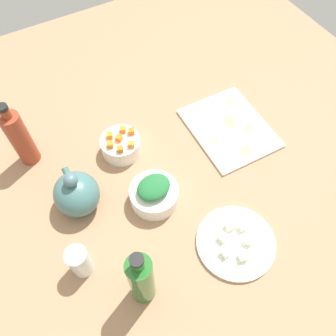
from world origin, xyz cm
name	(u,v)px	position (x,y,z in cm)	size (l,w,h in cm)	color
tabletop	(168,179)	(0.00, 0.00, 1.50)	(190.00, 190.00, 3.00)	#A37756
cutting_board	(229,128)	(6.43, -27.74, 3.50)	(30.53, 24.72, 1.00)	silver
plate_tofu	(236,243)	(-28.49, -5.80, 3.60)	(22.17, 22.17, 1.20)	white
bowl_greens	(154,195)	(-5.15, 7.60, 5.90)	(14.41, 14.41, 5.81)	white
bowl_carrots	(121,146)	(16.12, 8.51, 6.00)	(12.74, 12.74, 6.00)	white
teapot	(76,193)	(4.64, 27.50, 9.25)	(15.63, 13.08, 15.60)	#426E6C
bottle_0	(141,279)	(-27.60, 22.62, 14.65)	(6.17, 6.17, 26.73)	#246725
bottle_1	(20,138)	(28.03, 35.49, 13.70)	(6.15, 6.15, 24.65)	#933A23
drinking_glass_0	(80,261)	(-14.07, 34.09, 8.47)	(5.76, 5.76, 10.94)	white
carrot_cube_0	(119,138)	(16.15, 8.68, 9.90)	(1.80, 1.80, 1.80)	orange
carrot_cube_1	(110,136)	(18.59, 10.76, 9.90)	(1.80, 1.80, 1.80)	orange
carrot_cube_2	(123,130)	(18.75, 6.11, 9.90)	(1.80, 1.80, 1.80)	orange
carrot_cube_3	(120,149)	(12.13, 10.11, 9.90)	(1.80, 1.80, 1.80)	orange
carrot_cube_4	(131,131)	(16.72, 4.02, 9.90)	(1.80, 1.80, 1.80)	orange
carrot_cube_5	(110,145)	(15.23, 12.13, 9.90)	(1.80, 1.80, 1.80)	orange
carrot_cube_6	(131,144)	(12.10, 6.34, 9.90)	(1.80, 1.80, 1.80)	orange
chopped_greens_mound	(154,187)	(-5.15, 7.60, 10.69)	(10.09, 8.30, 3.77)	#246B36
tofu_cube_0	(242,226)	(-25.88, -9.59, 5.30)	(2.20, 2.20, 2.20)	white
tofu_cube_1	(222,238)	(-25.95, -2.85, 5.30)	(2.20, 2.20, 2.20)	#EBF5CD
tofu_cube_2	(248,241)	(-30.16, -8.52, 5.30)	(2.20, 2.20, 2.20)	white
tofu_cube_3	(226,253)	(-29.98, -1.11, 5.30)	(2.20, 2.20, 2.20)	white
tofu_cube_4	(229,226)	(-24.09, -6.49, 5.30)	(2.20, 2.20, 2.20)	white
tofu_cube_5	(243,257)	(-33.18, -4.61, 5.30)	(2.20, 2.20, 2.20)	white
dumpling_0	(231,119)	(8.24, -29.41, 5.50)	(4.86, 4.80, 3.00)	beige
dumpling_1	(250,127)	(2.63, -33.32, 5.07)	(4.32, 4.11, 2.13)	beige
dumpling_2	(217,136)	(4.67, -21.32, 5.17)	(5.87, 5.03, 2.34)	beige
dumpling_3	(232,99)	(15.88, -35.29, 5.27)	(4.42, 4.40, 2.54)	beige
dumpling_4	(247,147)	(-4.08, -27.03, 5.31)	(4.35, 4.19, 2.63)	beige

